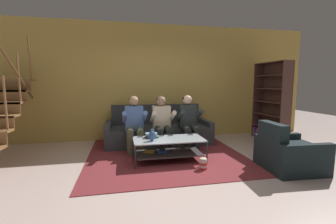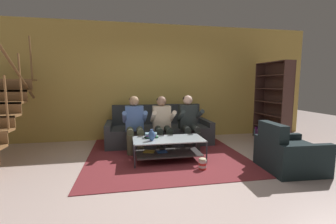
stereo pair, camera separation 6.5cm
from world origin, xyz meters
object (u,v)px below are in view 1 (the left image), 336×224
at_px(person_seated_right, 189,120).
at_px(coffee_table, 168,146).
at_px(couch, 158,131).
at_px(book_stack, 151,135).
at_px(bookshelf, 271,108).
at_px(person_seated_middle, 162,121).
at_px(vase, 152,135).
at_px(armchair, 289,154).
at_px(person_seated_left, 134,122).
at_px(popcorn_tub, 203,164).

distance_m(person_seated_right, coffee_table, 1.01).
bearing_deg(coffee_table, couch, 89.35).
bearing_deg(book_stack, person_seated_right, 33.00).
relative_size(coffee_table, bookshelf, 0.66).
height_order(person_seated_right, book_stack, person_seated_right).
height_order(person_seated_middle, book_stack, person_seated_middle).
height_order(couch, person_seated_middle, person_seated_middle).
distance_m(coffee_table, book_stack, 0.37).
height_order(person_seated_middle, vase, person_seated_middle).
bearing_deg(armchair, book_stack, 155.61).
relative_size(person_seated_left, armchair, 1.30).
relative_size(book_stack, bookshelf, 0.14).
xyz_separation_m(coffee_table, book_stack, (-0.29, 0.14, 0.18)).
bearing_deg(book_stack, coffee_table, -25.92).
bearing_deg(book_stack, armchair, -24.39).
xyz_separation_m(person_seated_middle, vase, (-0.32, -0.81, -0.11)).
xyz_separation_m(couch, book_stack, (-0.31, -1.14, 0.17)).
xyz_separation_m(person_seated_left, book_stack, (0.28, -0.58, -0.17)).
xyz_separation_m(couch, coffee_table, (-0.01, -1.28, -0.01)).
bearing_deg(vase, person_seated_right, 41.76).
distance_m(couch, bookshelf, 2.90).
relative_size(person_seated_right, armchair, 1.30).
relative_size(person_seated_left, vase, 5.58).
bearing_deg(couch, book_stack, -105.09).
relative_size(bookshelf, armchair, 2.18).
bearing_deg(armchair, coffee_table, 155.85).
bearing_deg(person_seated_right, vase, -138.24).
height_order(book_stack, armchair, armchair).
bearing_deg(popcorn_tub, person_seated_middle, 109.88).
bearing_deg(person_seated_middle, person_seated_right, 0.14).
xyz_separation_m(person_seated_middle, book_stack, (-0.31, -0.58, -0.17)).
relative_size(vase, book_stack, 0.78).
bearing_deg(person_seated_right, coffee_table, -129.76).
bearing_deg(bookshelf, coffee_table, -159.89).
bearing_deg(armchair, person_seated_middle, 139.79).
xyz_separation_m(person_seated_middle, person_seated_right, (0.59, 0.00, 0.01)).
bearing_deg(bookshelf, vase, -160.25).
distance_m(person_seated_left, bookshelf, 3.45).
bearing_deg(popcorn_tub, person_seated_right, 84.33).
xyz_separation_m(person_seated_left, bookshelf, (3.43, 0.32, 0.19)).
xyz_separation_m(person_seated_left, armchair, (2.43, -1.55, -0.36)).
bearing_deg(person_seated_left, popcorn_tub, -50.59).
xyz_separation_m(person_seated_left, coffee_table, (0.57, -0.72, -0.35)).
height_order(book_stack, popcorn_tub, book_stack).
bearing_deg(coffee_table, person_seated_middle, 88.84).
distance_m(book_stack, popcorn_tub, 1.10).
distance_m(person_seated_middle, coffee_table, 0.80).
height_order(coffee_table, armchair, armchair).
bearing_deg(armchair, popcorn_tub, 168.61).
relative_size(couch, vase, 11.78).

